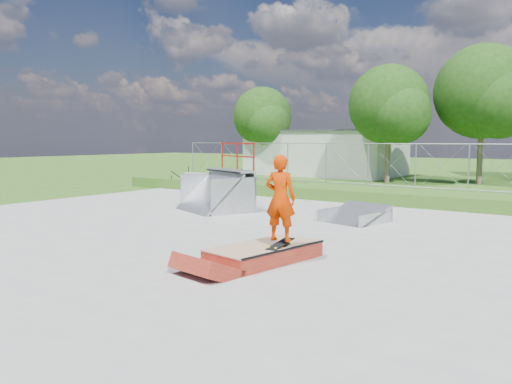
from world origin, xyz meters
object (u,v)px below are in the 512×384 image
flat_bank_ramp (354,215)px  skater (280,202)px  quarter_pipe (214,177)px  grind_box (264,254)px

flat_bank_ramp → skater: skater is taller
quarter_pipe → flat_bank_ramp: quarter_pipe is taller
flat_bank_ramp → skater: (0.88, -5.44, 1.00)m
grind_box → flat_bank_ramp: 5.53m
grind_box → flat_bank_ramp: flat_bank_ramp is taller
quarter_pipe → grind_box: bearing=-20.2°
flat_bank_ramp → grind_box: bearing=-72.3°
quarter_pipe → skater: quarter_pipe is taller
grind_box → flat_bank_ramp: size_ratio=1.50×
grind_box → quarter_pipe: bearing=147.7°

